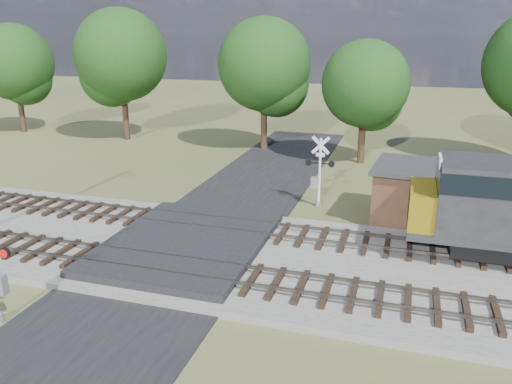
% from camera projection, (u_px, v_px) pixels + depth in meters
% --- Properties ---
extents(ground, '(160.00, 160.00, 0.00)m').
position_uv_depth(ground, '(182.00, 255.00, 22.98)').
color(ground, '#424B28').
rests_on(ground, ground).
extents(ballast_bed, '(140.00, 10.00, 0.30)m').
position_uv_depth(ballast_bed, '(408.00, 277.00, 20.61)').
color(ballast_bed, gray).
rests_on(ballast_bed, ground).
extents(road, '(7.00, 60.00, 0.08)m').
position_uv_depth(road, '(182.00, 255.00, 22.96)').
color(road, black).
rests_on(road, ground).
extents(crossing_panel, '(7.00, 9.00, 0.62)m').
position_uv_depth(crossing_panel, '(187.00, 245.00, 23.34)').
color(crossing_panel, '#262628').
rests_on(crossing_panel, ground).
extents(track_near, '(140.00, 2.60, 0.33)m').
position_uv_depth(track_near, '(231.00, 276.00, 20.16)').
color(track_near, black).
rests_on(track_near, ballast_bed).
extents(track_far, '(140.00, 2.60, 0.33)m').
position_uv_depth(track_far, '(265.00, 231.00, 24.71)').
color(track_far, black).
rests_on(track_far, ballast_bed).
extents(crossing_signal_far, '(1.69, 0.37, 4.20)m').
position_uv_depth(crossing_signal_far, '(318.00, 177.00, 28.97)').
color(crossing_signal_far, silver).
rests_on(crossing_signal_far, ground).
extents(equipment_shed, '(4.99, 4.99, 3.13)m').
position_uv_depth(equipment_shed, '(417.00, 193.00, 26.65)').
color(equipment_shed, '#442B1D').
rests_on(equipment_shed, ground).
extents(treeline, '(80.98, 10.66, 11.96)m').
position_uv_depth(treeline, '(342.00, 67.00, 39.51)').
color(treeline, black).
rests_on(treeline, ground).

